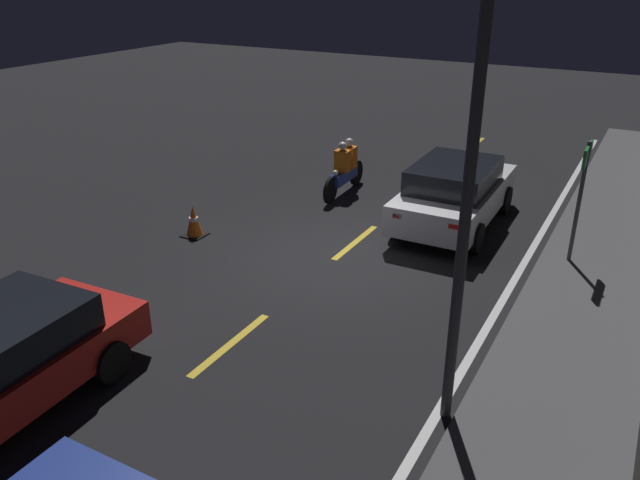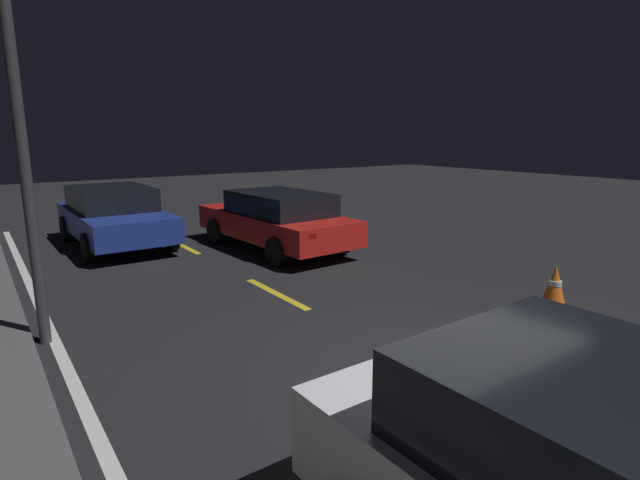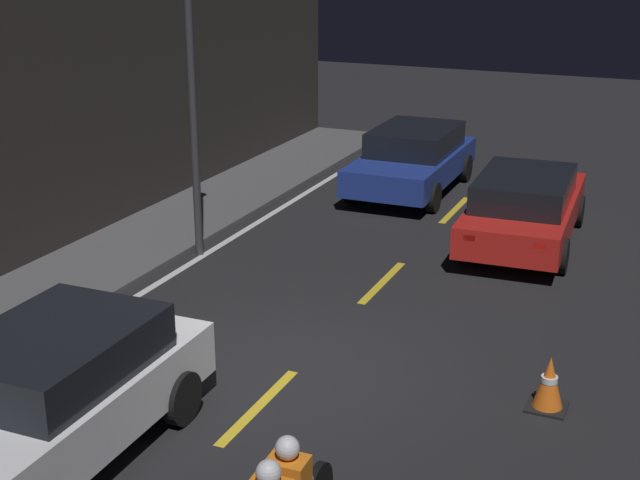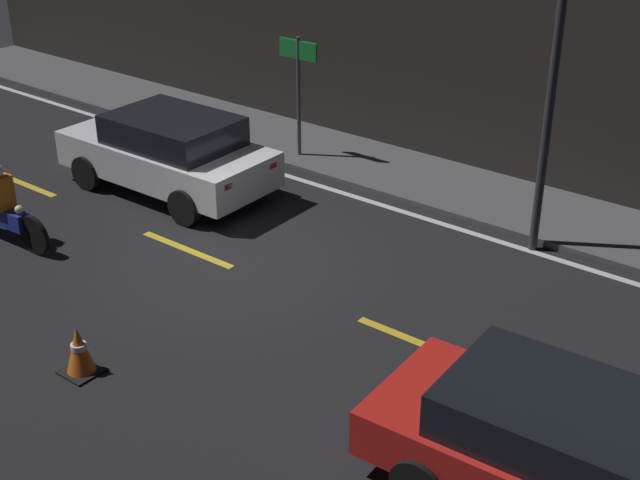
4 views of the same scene
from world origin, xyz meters
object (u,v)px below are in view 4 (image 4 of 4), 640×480
object	(u,v)px
sedan_white	(169,151)
street_lamp	(556,56)
taxi_red	(578,456)
shop_sign	(298,73)
traffic_cone_near	(79,350)

from	to	relation	value
sedan_white	street_lamp	distance (m)	7.15
sedan_white	street_lamp	bearing A→B (deg)	-163.50
sedan_white	taxi_red	distance (m)	9.92
sedan_white	shop_sign	bearing A→B (deg)	-109.62
street_lamp	sedan_white	bearing A→B (deg)	-162.63
sedan_white	shop_sign	world-z (taller)	shop_sign
sedan_white	traffic_cone_near	xyz separation A→B (m)	(3.34, -4.78, -0.46)
traffic_cone_near	street_lamp	xyz separation A→B (m)	(3.07, 6.79, 2.90)
sedan_white	taxi_red	size ratio (longest dim) A/B	0.91
traffic_cone_near	shop_sign	distance (m)	7.99
sedan_white	traffic_cone_near	bearing A→B (deg)	124.04
shop_sign	street_lamp	bearing A→B (deg)	-7.05
traffic_cone_near	shop_sign	world-z (taller)	shop_sign
taxi_red	street_lamp	distance (m)	6.52
traffic_cone_near	street_lamp	distance (m)	8.00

